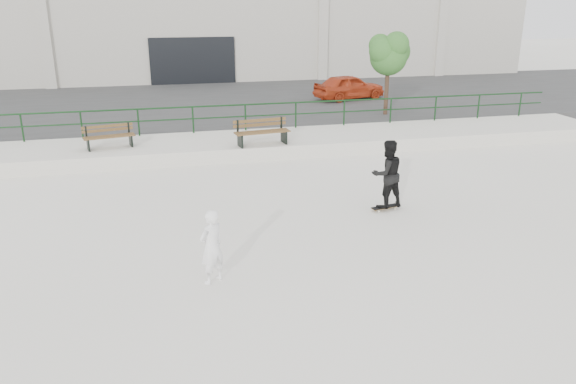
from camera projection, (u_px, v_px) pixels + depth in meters
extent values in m
plane|color=beige|center=(282.00, 267.00, 11.77)|extent=(120.00, 120.00, 0.00)
cube|color=silver|center=(225.00, 146.00, 20.43)|extent=(30.00, 3.00, 0.50)
cube|color=#343434|center=(203.00, 105.00, 28.24)|extent=(60.00, 14.00, 0.50)
cylinder|color=#143818|center=(219.00, 106.00, 21.21)|extent=(28.00, 0.06, 0.06)
cylinder|color=#143818|center=(219.00, 117.00, 21.36)|extent=(28.00, 0.05, 0.05)
cylinder|color=#143818|center=(22.00, 128.00, 19.85)|extent=(0.06, 0.06, 1.00)
cylinder|color=#143818|center=(82.00, 125.00, 20.29)|extent=(0.06, 0.06, 1.00)
cylinder|color=#143818|center=(138.00, 123.00, 20.72)|extent=(0.06, 0.06, 1.00)
cylinder|color=#143818|center=(193.00, 120.00, 21.16)|extent=(0.06, 0.06, 1.00)
cylinder|color=#143818|center=(245.00, 118.00, 21.60)|extent=(0.06, 0.06, 1.00)
cylinder|color=#143818|center=(296.00, 115.00, 22.03)|extent=(0.06, 0.06, 1.00)
cylinder|color=#143818|center=(344.00, 113.00, 22.47)|extent=(0.06, 0.06, 1.00)
cylinder|color=#143818|center=(391.00, 111.00, 22.90)|extent=(0.06, 0.06, 1.00)
cylinder|color=#143818|center=(435.00, 109.00, 23.34)|extent=(0.06, 0.06, 1.00)
cylinder|color=#143818|center=(479.00, 107.00, 23.77)|extent=(0.06, 0.06, 1.00)
cylinder|color=#143818|center=(520.00, 105.00, 24.21)|extent=(0.06, 0.06, 1.00)
cube|color=#AEAA9C|center=(183.00, 18.00, 39.89)|extent=(44.00, 16.00, 8.00)
cube|color=black|center=(193.00, 65.00, 33.27)|extent=(5.00, 0.15, 3.20)
cube|color=#AEAA9C|center=(46.00, 41.00, 30.99)|extent=(0.60, 0.25, 6.20)
cube|color=#AEAA9C|center=(323.00, 37.00, 34.48)|extent=(0.60, 0.25, 6.20)
cube|color=#AEAA9C|center=(442.00, 35.00, 36.22)|extent=(0.60, 0.25, 6.20)
cube|color=#4E331A|center=(110.00, 138.00, 18.90)|extent=(1.68, 0.46, 0.04)
cube|color=#4E331A|center=(109.00, 136.00, 19.05)|extent=(1.68, 0.46, 0.04)
cube|color=#4E331A|center=(108.00, 135.00, 19.19)|extent=(1.68, 0.46, 0.04)
cube|color=#4E331A|center=(108.00, 130.00, 19.20)|extent=(1.66, 0.39, 0.09)
cube|color=#4E331A|center=(107.00, 126.00, 19.16)|extent=(1.66, 0.39, 0.09)
cube|color=black|center=(88.00, 145.00, 18.83)|extent=(0.15, 0.47, 0.40)
cube|color=black|center=(86.00, 132.00, 18.91)|extent=(0.07, 0.06, 0.40)
cube|color=black|center=(131.00, 140.00, 19.40)|extent=(0.15, 0.47, 0.40)
cube|color=black|center=(129.00, 128.00, 19.48)|extent=(0.07, 0.06, 0.40)
cube|color=#4E331A|center=(264.00, 133.00, 19.28)|extent=(1.93, 0.38, 0.04)
cube|color=#4E331A|center=(262.00, 132.00, 19.45)|extent=(1.93, 0.38, 0.04)
cube|color=#4E331A|center=(261.00, 131.00, 19.62)|extent=(1.93, 0.38, 0.04)
cube|color=#4E331A|center=(260.00, 125.00, 19.62)|extent=(1.92, 0.29, 0.11)
cube|color=#4E331A|center=(260.00, 120.00, 19.58)|extent=(1.92, 0.29, 0.11)
cube|color=black|center=(240.00, 141.00, 19.25)|extent=(0.13, 0.54, 0.45)
cube|color=black|center=(238.00, 126.00, 19.36)|extent=(0.07, 0.06, 0.45)
cube|color=black|center=(284.00, 137.00, 19.79)|extent=(0.13, 0.54, 0.45)
cube|color=black|center=(281.00, 123.00, 19.89)|extent=(0.07, 0.06, 0.45)
cylinder|color=#452D22|center=(387.00, 90.00, 24.43)|extent=(0.18, 0.18, 2.13)
sphere|color=#255A21|center=(388.00, 57.00, 23.97)|extent=(1.60, 1.60, 1.60)
sphere|color=#255A21|center=(396.00, 52.00, 24.25)|extent=(1.24, 1.24, 1.24)
sphere|color=#255A21|center=(383.00, 51.00, 23.64)|extent=(1.16, 1.16, 1.16)
sphere|color=#255A21|center=(396.00, 44.00, 23.50)|extent=(1.07, 1.07, 1.07)
sphere|color=#255A21|center=(380.00, 45.00, 24.09)|extent=(0.98, 0.98, 0.98)
imported|color=#B13415|center=(349.00, 87.00, 28.29)|extent=(3.90, 2.32, 1.25)
cube|color=black|center=(385.00, 207.00, 14.96)|extent=(0.80, 0.36, 0.02)
cube|color=olive|center=(385.00, 207.00, 14.97)|extent=(0.80, 0.36, 0.01)
cube|color=#98979C|center=(377.00, 210.00, 14.87)|extent=(0.09, 0.17, 0.03)
cube|color=#98979C|center=(393.00, 207.00, 15.08)|extent=(0.09, 0.17, 0.03)
cylinder|color=beige|center=(379.00, 211.00, 14.79)|extent=(0.06, 0.04, 0.06)
cylinder|color=beige|center=(375.00, 209.00, 14.96)|extent=(0.06, 0.04, 0.06)
cylinder|color=beige|center=(395.00, 208.00, 15.00)|extent=(0.06, 0.04, 0.06)
cylinder|color=beige|center=(391.00, 206.00, 15.17)|extent=(0.06, 0.04, 0.06)
imported|color=black|center=(387.00, 174.00, 14.66)|extent=(0.97, 0.81, 1.81)
imported|color=white|center=(212.00, 247.00, 10.93)|extent=(0.66, 0.62, 1.53)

